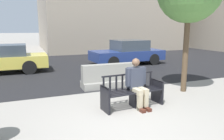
# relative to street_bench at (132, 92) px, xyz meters

# --- Properties ---
(ground_plane) EXTENTS (200.00, 200.00, 0.00)m
(ground_plane) POSITION_rel_street_bench_xyz_m (-0.65, -1.03, -0.40)
(ground_plane) COLOR gray
(street_asphalt) EXTENTS (120.00, 12.00, 0.01)m
(street_asphalt) POSITION_rel_street_bench_xyz_m (-0.65, 7.67, -0.39)
(street_asphalt) COLOR black
(street_asphalt) RESTS_ON ground
(street_bench) EXTENTS (1.73, 0.66, 0.88)m
(street_bench) POSITION_rel_street_bench_xyz_m (0.00, 0.00, 0.00)
(street_bench) COLOR black
(street_bench) RESTS_ON ground
(seated_person) EXTENTS (0.59, 0.75, 1.31)m
(seated_person) POSITION_rel_street_bench_xyz_m (0.11, -0.05, 0.29)
(seated_person) COLOR #383D4C
(seated_person) RESTS_ON ground
(jersey_barrier_centre) EXTENTS (2.01, 0.70, 0.84)m
(jersey_barrier_centre) POSITION_rel_street_bench_xyz_m (0.16, 2.13, -0.06)
(jersey_barrier_centre) COLOR gray
(jersey_barrier_centre) RESTS_ON ground
(car_sedan_far) EXTENTS (4.28, 2.13, 1.42)m
(car_sedan_far) POSITION_rel_street_bench_xyz_m (3.00, 6.49, 0.29)
(car_sedan_far) COLOR navy
(car_sedan_far) RESTS_ON ground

